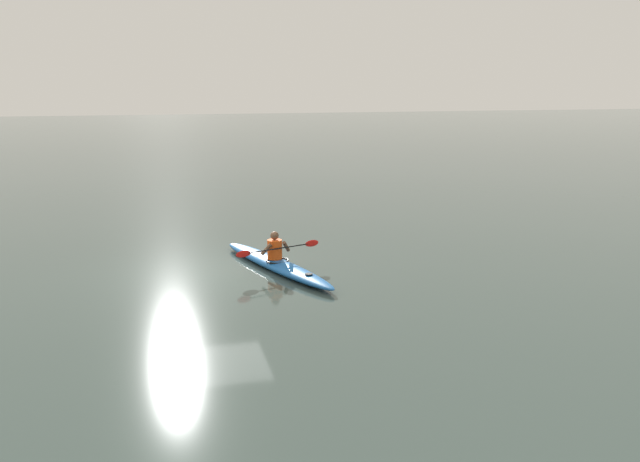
{
  "coord_description": "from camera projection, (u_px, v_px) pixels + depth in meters",
  "views": [
    {
      "loc": [
        1.48,
        16.19,
        4.63
      ],
      "look_at": [
        -1.95,
        2.95,
        1.55
      ],
      "focal_mm": 37.68,
      "sensor_mm": 36.0,
      "label": 1
    }
  ],
  "objects": [
    {
      "name": "kayak",
      "position": [
        276.0,
        264.0,
        16.79
      ],
      "size": [
        2.26,
        5.06,
        0.26
      ],
      "color": "#1959A5",
      "rests_on": "ground"
    },
    {
      "name": "kayaker",
      "position": [
        275.0,
        248.0,
        16.72
      ],
      "size": [
        2.23,
        0.8,
        0.7
      ],
      "color": "#E04C14",
      "rests_on": "kayak"
    },
    {
      "name": "ground_plane",
      "position": [
        215.0,
        271.0,
        16.67
      ],
      "size": [
        160.0,
        160.0,
        0.0
      ],
      "primitive_type": "plane",
      "color": "#384742"
    }
  ]
}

